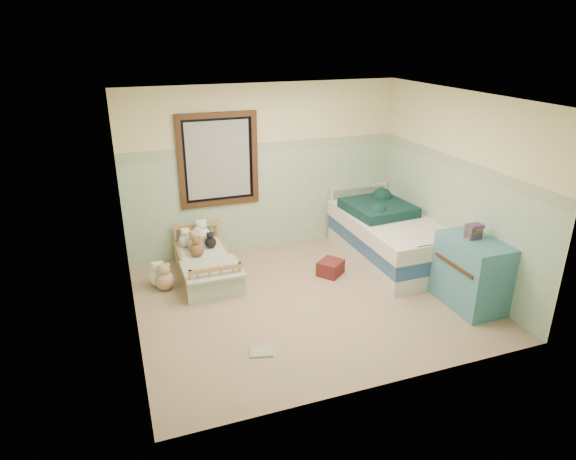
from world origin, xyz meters
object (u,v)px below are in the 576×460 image
object	(u,v)px
toddler_bed_frame	(207,270)
floor_book	(261,352)
plush_floor_tan	(165,281)
dresser	(471,273)
red_pillow	(331,268)
twin_bed_frame	(388,253)
plush_floor_cream	(159,277)

from	to	relation	value
toddler_bed_frame	floor_book	xyz separation A→B (m)	(0.20, -1.95, -0.08)
plush_floor_tan	dresser	size ratio (longest dim) A/B	0.29
plush_floor_tan	floor_book	size ratio (longest dim) A/B	1.02
dresser	plush_floor_tan	bearing A→B (deg)	154.59
dresser	red_pillow	size ratio (longest dim) A/B	2.65
plush_floor_tan	red_pillow	distance (m)	2.26
toddler_bed_frame	twin_bed_frame	size ratio (longest dim) A/B	0.67
plush_floor_cream	floor_book	distance (m)	2.09
plush_floor_cream	dresser	distance (m)	4.01
toddler_bed_frame	dresser	distance (m)	3.47
red_pillow	floor_book	distance (m)	2.03
plush_floor_tan	red_pillow	xyz separation A→B (m)	(2.23, -0.34, -0.02)
plush_floor_tan	red_pillow	bearing A→B (deg)	-8.73
twin_bed_frame	floor_book	size ratio (longest dim) A/B	8.26
plush_floor_tan	dresser	bearing A→B (deg)	-25.41
twin_bed_frame	dresser	bearing A→B (deg)	-79.67
dresser	floor_book	xyz separation A→B (m)	(-2.72, -0.10, -0.42)
twin_bed_frame	red_pillow	world-z (taller)	twin_bed_frame
toddler_bed_frame	plush_floor_tan	world-z (taller)	plush_floor_tan
dresser	floor_book	size ratio (longest dim) A/B	3.49
toddler_bed_frame	red_pillow	world-z (taller)	red_pillow
dresser	floor_book	world-z (taller)	dresser
plush_floor_cream	red_pillow	world-z (taller)	plush_floor_cream
toddler_bed_frame	plush_floor_tan	distance (m)	0.62
floor_book	plush_floor_tan	bearing A→B (deg)	127.80
plush_floor_cream	plush_floor_tan	bearing A→B (deg)	-64.86
toddler_bed_frame	plush_floor_cream	world-z (taller)	plush_floor_cream
plush_floor_tan	floor_book	distance (m)	1.93
twin_bed_frame	dresser	world-z (taller)	dresser
floor_book	toddler_bed_frame	bearing A→B (deg)	109.51
red_pillow	floor_book	xyz separation A→B (m)	(-1.44, -1.42, -0.09)
plush_floor_tan	floor_book	xyz separation A→B (m)	(0.78, -1.76, -0.12)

